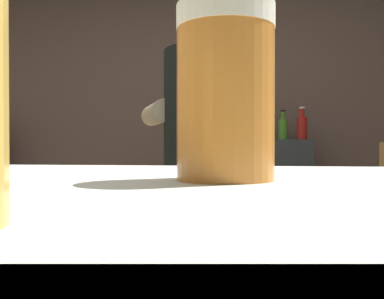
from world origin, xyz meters
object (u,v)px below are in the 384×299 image
Objects in this scene: bottle_olive_oil at (302,127)px; bottle_hot_sauce at (264,130)px; mixing_bowl at (154,183)px; chefs_knife at (284,188)px; bottle_vinegar at (283,128)px; bottle_soy at (215,126)px; pint_glass_far at (225,93)px; bartender at (214,189)px.

bottle_hot_sauce is (-0.27, 0.04, -0.02)m from bottle_olive_oil.
mixing_bowl is 1.54m from bottle_hot_sauce.
bottle_vinegar reaches higher than chefs_knife.
bottle_soy is (-0.36, -0.05, 0.03)m from bottle_hot_sauce.
bottle_soy is at bearing 82.06° from mixing_bowl.
pint_glass_far is at bearing -93.80° from bottle_hot_sauce.
bottle_soy is at bearing 93.33° from pint_glass_far.
pint_glass_far is 0.74× the size of bottle_hot_sauce.
pint_glass_far is at bearing -99.12° from bottle_olive_oil.
bottle_hot_sauce is at bearing 81.38° from chefs_knife.
bartender is at bearing -51.87° from mixing_bowl.
bottle_olive_oil is at bearing 80.88° from pint_glass_far.
bottle_vinegar is 1.24× the size of bottle_hot_sauce.
bartender reaches higher than bottle_soy.
bottle_vinegar is (-0.13, 0.05, -0.01)m from bottle_olive_oil.
pint_glass_far reaches higher than mixing_bowl.
bartender reaches higher than chefs_knife.
bartender is at bearing -98.71° from bottle_hot_sauce.
pint_glass_far is 0.55× the size of bottle_olive_oil.
chefs_knife is 1.41m from bottle_vinegar.
bottle_olive_oil is (0.54, 1.73, 0.28)m from bartender.
bottle_soy reaches higher than bottle_hot_sauce.
bottle_soy is at bearing 96.77° from chefs_knife.
bottle_olive_oil reaches higher than pint_glass_far.
mixing_bowl is 1.41m from bottle_soy.
bottle_hot_sauce reaches higher than pint_glass_far.
chefs_knife is at bearing -54.03° from bartender.
bottle_vinegar is at bearing 64.02° from mixing_bowl.
chefs_knife is 1.40m from bottle_soy.
bottle_soy reaches higher than pint_glass_far.
bottle_hot_sauce is (-0.01, 1.36, 0.29)m from chefs_knife.
bottle_olive_oil is 0.27m from bottle_hot_sauce.
bartender reaches higher than mixing_bowl.
bottle_hot_sauce is (0.27, 1.77, 0.25)m from bartender.
pint_glass_far is 2.93m from bottle_olive_oil.
mixing_bowl is 0.68× the size of chefs_knife.
bottle_olive_oil reaches higher than chefs_knife.
bartender is at bearing -102.99° from bottle_vinegar.
bartender is at bearing -107.38° from bottle_olive_oil.
bartender is at bearing 93.78° from pint_glass_far.
bottle_vinegar is at bearing 75.62° from chefs_knife.
mixing_bowl reaches higher than chefs_knife.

